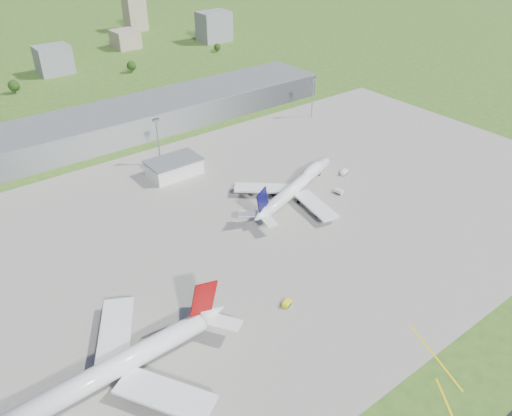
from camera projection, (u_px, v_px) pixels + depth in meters
ground at (116, 147)px, 286.44m from camera, size 1400.00×1400.00×0.00m
apron at (243, 226)px, 217.66m from camera, size 360.00×190.00×0.08m
terminal at (104, 126)px, 292.53m from camera, size 300.00×42.00×15.00m
ops_building at (174, 168)px, 255.87m from camera, size 26.00×16.00×8.00m
mast_center at (157, 134)px, 258.65m from camera, size 3.50×2.00×25.90m
mast_east at (313, 91)px, 315.30m from camera, size 3.50×2.00×25.90m
airliner_red_twin at (118, 367)px, 145.74m from camera, size 78.29×61.13×21.51m
airliner_blue_quad at (297, 186)px, 237.57m from camera, size 68.86×52.65×18.58m
tug_yellow at (287, 304)px, 175.06m from camera, size 4.13×3.24×1.80m
van_white_near at (338, 192)px, 240.76m from camera, size 2.69×4.68×2.29m
van_white_far at (344, 173)px, 257.31m from camera, size 5.05×3.65×2.39m
bldg_c at (54, 60)px, 398.40m from camera, size 26.00×20.00×22.00m
bldg_ce at (125, 39)px, 468.07m from camera, size 22.00×24.00×16.00m
bldg_e at (214, 26)px, 485.92m from camera, size 30.00×22.00×28.00m
bldg_tall_e at (135, 13)px, 523.66m from camera, size 20.00×18.00×36.00m
tree_c at (14, 86)px, 360.39m from camera, size 8.10×8.10×9.90m
tree_e at (131, 66)px, 403.55m from camera, size 7.65×7.65×9.35m
tree_far_e at (217, 47)px, 457.14m from camera, size 6.30×6.30×7.70m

